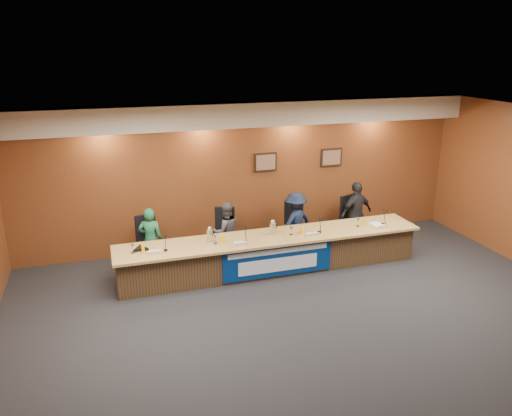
# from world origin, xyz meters

# --- Properties ---
(floor) EXTENTS (10.00, 10.00, 0.00)m
(floor) POSITION_xyz_m (0.00, 0.00, 0.00)
(floor) COLOR black
(floor) RESTS_ON ground
(ceiling) EXTENTS (10.00, 8.00, 0.04)m
(ceiling) POSITION_xyz_m (0.00, 0.00, 3.20)
(ceiling) COLOR silver
(ceiling) RESTS_ON wall_back
(wall_back) EXTENTS (10.00, 0.04, 3.20)m
(wall_back) POSITION_xyz_m (0.00, 4.00, 1.60)
(wall_back) COLOR brown
(wall_back) RESTS_ON floor
(soffit) EXTENTS (10.00, 0.50, 0.50)m
(soffit) POSITION_xyz_m (0.00, 3.75, 2.95)
(soffit) COLOR beige
(soffit) RESTS_ON wall_back
(dais_body) EXTENTS (6.00, 0.80, 0.70)m
(dais_body) POSITION_xyz_m (0.00, 2.40, 0.35)
(dais_body) COLOR #47301B
(dais_body) RESTS_ON floor
(dais_top) EXTENTS (6.10, 0.95, 0.05)m
(dais_top) POSITION_xyz_m (0.00, 2.35, 0.72)
(dais_top) COLOR #AC8648
(dais_top) RESTS_ON dais_body
(banner) EXTENTS (2.20, 0.02, 0.65)m
(banner) POSITION_xyz_m (0.00, 1.99, 0.38)
(banner) COLOR navy
(banner) RESTS_ON dais_body
(banner_text_upper) EXTENTS (2.00, 0.01, 0.10)m
(banner_text_upper) POSITION_xyz_m (0.00, 1.97, 0.58)
(banner_text_upper) COLOR silver
(banner_text_upper) RESTS_ON banner
(banner_text_lower) EXTENTS (1.60, 0.01, 0.28)m
(banner_text_lower) POSITION_xyz_m (0.00, 1.97, 0.30)
(banner_text_lower) COLOR silver
(banner_text_lower) RESTS_ON banner
(wall_photo_left) EXTENTS (0.52, 0.04, 0.42)m
(wall_photo_left) POSITION_xyz_m (0.40, 3.97, 1.85)
(wall_photo_left) COLOR black
(wall_photo_left) RESTS_ON wall_back
(wall_photo_right) EXTENTS (0.52, 0.04, 0.42)m
(wall_photo_right) POSITION_xyz_m (2.00, 3.97, 1.85)
(wall_photo_right) COLOR black
(wall_photo_right) RESTS_ON wall_back
(panelist_a) EXTENTS (0.54, 0.43, 1.30)m
(panelist_a) POSITION_xyz_m (-2.28, 3.15, 0.65)
(panelist_a) COLOR #1E623F
(panelist_a) RESTS_ON floor
(panelist_b) EXTENTS (0.66, 0.53, 1.28)m
(panelist_b) POSITION_xyz_m (-0.73, 3.15, 0.64)
(panelist_b) COLOR #48484D
(panelist_b) RESTS_ON floor
(panelist_c) EXTENTS (0.99, 0.78, 1.34)m
(panelist_c) POSITION_xyz_m (0.81, 3.15, 0.67)
(panelist_c) COLOR #111A31
(panelist_c) RESTS_ON floor
(panelist_d) EXTENTS (0.91, 0.55, 1.45)m
(panelist_d) POSITION_xyz_m (2.28, 3.15, 0.73)
(panelist_d) COLOR black
(panelist_d) RESTS_ON floor
(office_chair_a) EXTENTS (0.59, 0.59, 0.08)m
(office_chair_a) POSITION_xyz_m (-2.28, 3.25, 0.48)
(office_chair_a) COLOR black
(office_chair_a) RESTS_ON floor
(office_chair_b) EXTENTS (0.59, 0.59, 0.08)m
(office_chair_b) POSITION_xyz_m (-0.73, 3.25, 0.48)
(office_chair_b) COLOR black
(office_chair_b) RESTS_ON floor
(office_chair_c) EXTENTS (0.63, 0.63, 0.08)m
(office_chair_c) POSITION_xyz_m (0.81, 3.25, 0.48)
(office_chair_c) COLOR black
(office_chair_c) RESTS_ON floor
(office_chair_d) EXTENTS (0.61, 0.61, 0.08)m
(office_chair_d) POSITION_xyz_m (2.28, 3.25, 0.48)
(office_chair_d) COLOR black
(office_chair_d) RESTS_ON floor
(nameplate_a) EXTENTS (0.24, 0.08, 0.10)m
(nameplate_a) POSITION_xyz_m (-2.30, 2.13, 0.80)
(nameplate_a) COLOR white
(nameplate_a) RESTS_ON dais_top
(microphone_a) EXTENTS (0.07, 0.07, 0.02)m
(microphone_a) POSITION_xyz_m (-2.09, 2.25, 0.76)
(microphone_a) COLOR black
(microphone_a) RESTS_ON dais_top
(juice_glass_a) EXTENTS (0.06, 0.06, 0.15)m
(juice_glass_a) POSITION_xyz_m (-2.49, 2.28, 0.82)
(juice_glass_a) COLOR #FEB900
(juice_glass_a) RESTS_ON dais_top
(water_glass_a) EXTENTS (0.08, 0.08, 0.18)m
(water_glass_a) POSITION_xyz_m (-2.67, 2.32, 0.84)
(water_glass_a) COLOR silver
(water_glass_a) RESTS_ON dais_top
(nameplate_b) EXTENTS (0.24, 0.08, 0.10)m
(nameplate_b) POSITION_xyz_m (-0.71, 2.06, 0.80)
(nameplate_b) COLOR white
(nameplate_b) RESTS_ON dais_top
(microphone_b) EXTENTS (0.07, 0.07, 0.02)m
(microphone_b) POSITION_xyz_m (-0.59, 2.21, 0.76)
(microphone_b) COLOR black
(microphone_b) RESTS_ON dais_top
(juice_glass_b) EXTENTS (0.06, 0.06, 0.15)m
(juice_glass_b) POSITION_xyz_m (-1.01, 2.29, 0.82)
(juice_glass_b) COLOR #FEB900
(juice_glass_b) RESTS_ON dais_top
(water_glass_b) EXTENTS (0.08, 0.08, 0.18)m
(water_glass_b) POSITION_xyz_m (-1.15, 2.31, 0.84)
(water_glass_b) COLOR silver
(water_glass_b) RESTS_ON dais_top
(nameplate_c) EXTENTS (0.24, 0.08, 0.10)m
(nameplate_c) POSITION_xyz_m (0.78, 2.10, 0.80)
(nameplate_c) COLOR white
(nameplate_c) RESTS_ON dais_top
(microphone_c) EXTENTS (0.07, 0.07, 0.02)m
(microphone_c) POSITION_xyz_m (0.97, 2.26, 0.76)
(microphone_c) COLOR black
(microphone_c) RESTS_ON dais_top
(juice_glass_c) EXTENTS (0.06, 0.06, 0.15)m
(juice_glass_c) POSITION_xyz_m (0.59, 2.28, 0.82)
(juice_glass_c) COLOR #FEB900
(juice_glass_c) RESTS_ON dais_top
(water_glass_c) EXTENTS (0.08, 0.08, 0.18)m
(water_glass_c) POSITION_xyz_m (0.38, 2.29, 0.84)
(water_glass_c) COLOR silver
(water_glass_c) RESTS_ON dais_top
(nameplate_d) EXTENTS (0.24, 0.08, 0.10)m
(nameplate_d) POSITION_xyz_m (2.28, 2.07, 0.80)
(nameplate_d) COLOR white
(nameplate_d) RESTS_ON dais_top
(microphone_d) EXTENTS (0.07, 0.07, 0.02)m
(microphone_d) POSITION_xyz_m (2.44, 2.29, 0.76)
(microphone_d) COLOR black
(microphone_d) RESTS_ON dais_top
(juice_glass_d) EXTENTS (0.06, 0.06, 0.15)m
(juice_glass_d) POSITION_xyz_m (2.02, 2.32, 0.82)
(juice_glass_d) COLOR #FEB900
(juice_glass_d) RESTS_ON dais_top
(water_glass_d) EXTENTS (0.08, 0.08, 0.18)m
(water_glass_d) POSITION_xyz_m (1.87, 2.33, 0.84)
(water_glass_d) COLOR silver
(water_glass_d) RESTS_ON dais_top
(carafe_left) EXTENTS (0.11, 0.11, 0.25)m
(carafe_left) POSITION_xyz_m (-1.23, 2.42, 0.88)
(carafe_left) COLOR silver
(carafe_left) RESTS_ON dais_top
(carafe_mid) EXTENTS (0.12, 0.12, 0.24)m
(carafe_mid) POSITION_xyz_m (0.04, 2.44, 0.87)
(carafe_mid) COLOR silver
(carafe_mid) RESTS_ON dais_top
(speakerphone) EXTENTS (0.32, 0.32, 0.05)m
(speakerphone) POSITION_xyz_m (-2.52, 2.42, 0.78)
(speakerphone) COLOR black
(speakerphone) RESTS_ON dais_top
(paper_stack) EXTENTS (0.26, 0.33, 0.01)m
(paper_stack) POSITION_xyz_m (2.31, 2.31, 0.75)
(paper_stack) COLOR white
(paper_stack) RESTS_ON dais_top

